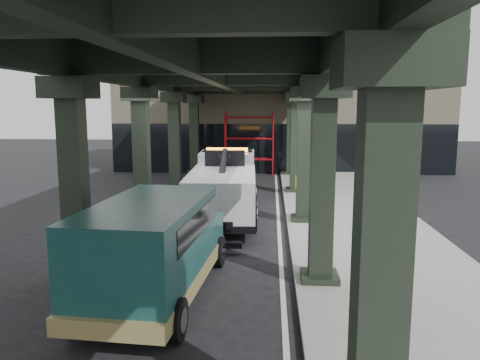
% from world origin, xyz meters
% --- Properties ---
extents(ground, '(90.00, 90.00, 0.00)m').
position_xyz_m(ground, '(0.00, 0.00, 0.00)').
color(ground, black).
rests_on(ground, ground).
extents(sidewalk, '(5.00, 40.00, 0.15)m').
position_xyz_m(sidewalk, '(4.50, 2.00, 0.07)').
color(sidewalk, gray).
rests_on(sidewalk, ground).
extents(lane_stripe, '(0.12, 38.00, 0.01)m').
position_xyz_m(lane_stripe, '(1.70, 2.00, 0.01)').
color(lane_stripe, silver).
rests_on(lane_stripe, ground).
extents(viaduct, '(7.40, 32.00, 6.40)m').
position_xyz_m(viaduct, '(-0.40, 2.00, 5.46)').
color(viaduct, black).
rests_on(viaduct, ground).
extents(building, '(22.00, 10.00, 8.00)m').
position_xyz_m(building, '(2.00, 20.00, 4.00)').
color(building, '#C6B793').
rests_on(building, ground).
extents(scaffolding, '(3.08, 0.88, 4.00)m').
position_xyz_m(scaffolding, '(0.00, 14.64, 2.11)').
color(scaffolding, red).
rests_on(scaffolding, ground).
extents(tow_truck, '(2.73, 8.32, 2.70)m').
position_xyz_m(tow_truck, '(-0.41, 3.01, 1.31)').
color(tow_truck, black).
rests_on(tow_truck, ground).
extents(towed_van, '(2.64, 5.80, 2.29)m').
position_xyz_m(towed_van, '(-1.18, -5.07, 1.23)').
color(towed_van, '#113E3B').
rests_on(towed_van, ground).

